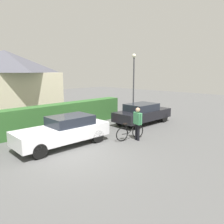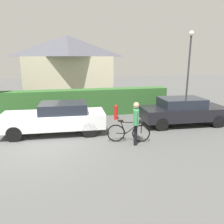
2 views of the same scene
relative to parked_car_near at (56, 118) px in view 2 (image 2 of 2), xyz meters
The scene contains 9 objects.
ground_plane 1.82m from the parked_car_near, 110.30° to the right, with size 60.00×60.00×0.00m, color #535353.
hedge_row 3.05m from the parked_car_near, 100.95° to the left, with size 14.18×0.90×1.51m, color #30602A.
house_distant 8.67m from the parked_car_near, 84.38° to the left, with size 6.48×5.65×4.97m.
parked_car_near is the anchor object (origin of this frame).
parked_car_far 6.17m from the parked_car_near, ahead, with size 4.29×1.88×1.36m.
bicycle 3.31m from the parked_car_near, 30.01° to the right, with size 1.69×0.60×0.90m.
person_rider 3.62m from the parked_car_near, 32.93° to the right, with size 0.33×0.65×1.68m.
street_lamp 7.86m from the parked_car_near, 13.05° to the left, with size 0.28×0.28×4.71m.
fire_hydrant 3.54m from the parked_car_near, 27.87° to the left, with size 0.20×0.20×0.81m.
Camera 2 is at (1.00, -8.01, 3.31)m, focal length 35.01 mm.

